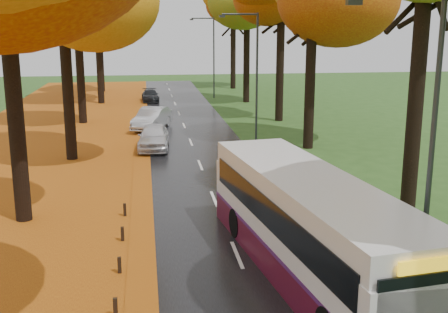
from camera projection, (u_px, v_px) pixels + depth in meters
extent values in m
cube|color=black|center=(198.00, 161.00, 30.64)|extent=(6.50, 90.00, 0.04)
cube|color=silver|center=(198.00, 161.00, 30.63)|extent=(0.12, 90.00, 0.01)
cube|color=maroon|center=(28.00, 167.00, 29.41)|extent=(12.00, 90.00, 0.02)
cube|color=#B76712|center=(142.00, 162.00, 30.21)|extent=(0.90, 90.00, 0.01)
cylinder|color=black|center=(14.00, 101.00, 20.38)|extent=(0.60, 0.60, 9.15)
cylinder|color=black|center=(68.00, 87.00, 30.23)|extent=(0.60, 0.60, 8.00)
cylinder|color=black|center=(80.00, 66.00, 41.65)|extent=(0.60, 0.60, 8.58)
cylinder|color=black|center=(99.00, 54.00, 52.27)|extent=(0.60, 0.60, 9.15)
cylinder|color=black|center=(101.00, 55.00, 61.96)|extent=(0.60, 0.60, 8.00)
ellipsoid|color=orange|center=(98.00, 8.00, 60.81)|extent=(8.00, 8.00, 6.24)
cylinder|color=black|center=(416.00, 96.00, 21.45)|extent=(0.60, 0.60, 9.22)
cylinder|color=black|center=(310.00, 80.00, 33.05)|extent=(0.60, 0.60, 8.19)
cylinder|color=black|center=(280.00, 64.00, 42.71)|extent=(0.60, 0.60, 8.70)
cylinder|color=black|center=(247.00, 54.00, 53.18)|extent=(0.60, 0.60, 9.22)
cylinder|color=black|center=(233.00, 53.00, 64.94)|extent=(0.60, 0.60, 8.19)
ellipsoid|color=#C0720E|center=(233.00, 7.00, 63.77)|extent=(8.20, 8.20, 6.40)
cube|color=black|center=(115.00, 308.00, 14.27)|extent=(0.11, 0.11, 0.52)
cube|color=black|center=(119.00, 265.00, 16.78)|extent=(0.11, 0.11, 0.52)
cube|color=black|center=(122.00, 234.00, 19.28)|extent=(0.11, 0.11, 0.52)
cube|color=black|center=(125.00, 210.00, 21.79)|extent=(0.11, 0.11, 0.52)
cylinder|color=#333538|center=(431.00, 160.00, 13.91)|extent=(0.14, 0.14, 8.00)
cube|color=#333538|center=(354.00, 2.00, 12.75)|extent=(0.35, 0.18, 0.14)
cylinder|color=#333538|center=(257.00, 78.00, 35.12)|extent=(0.14, 0.14, 8.00)
cylinder|color=#333538|center=(240.00, 14.00, 34.07)|extent=(2.20, 0.11, 0.11)
cube|color=#333538|center=(222.00, 16.00, 33.95)|extent=(0.35, 0.18, 0.14)
cylinder|color=#333538|center=(214.00, 58.00, 56.32)|extent=(0.14, 0.14, 8.00)
cylinder|color=#333538|center=(203.00, 18.00, 55.28)|extent=(2.20, 0.11, 0.11)
cube|color=#333538|center=(192.00, 19.00, 55.16)|extent=(0.35, 0.18, 0.14)
cube|color=#4C0B20|center=(308.00, 259.00, 16.65)|extent=(4.05, 11.52, 0.92)
cube|color=silver|center=(309.00, 223.00, 16.39)|extent=(4.05, 11.52, 1.33)
cube|color=silver|center=(310.00, 189.00, 16.16)|extent=(3.97, 11.29, 0.72)
cube|color=#4A1A5C|center=(308.00, 243.00, 16.53)|extent=(4.07, 11.55, 0.12)
cube|color=black|center=(309.00, 210.00, 16.30)|extent=(3.96, 10.63, 0.87)
cube|color=black|center=(426.00, 307.00, 11.09)|extent=(2.24, 0.36, 1.44)
cube|color=yellow|center=(430.00, 265.00, 10.88)|extent=(1.41, 0.25, 0.29)
cylinder|color=black|center=(237.00, 223.00, 19.50)|extent=(0.42, 1.05, 1.03)
cylinder|color=black|center=(299.00, 217.00, 20.12)|extent=(0.42, 1.05, 1.03)
imported|color=silver|center=(154.00, 137.00, 33.33)|extent=(2.06, 4.51, 1.50)
imported|color=#999BA1|center=(152.00, 119.00, 39.70)|extent=(3.10, 4.92, 1.53)
imported|color=black|center=(150.00, 96.00, 54.23)|extent=(1.73, 3.94, 1.13)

